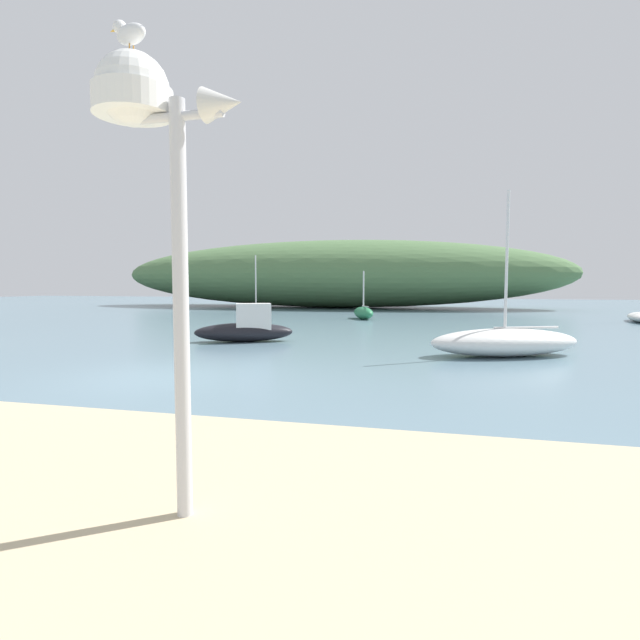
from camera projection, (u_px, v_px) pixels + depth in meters
The scene contains 8 objects.
ground_plane at pixel (172, 376), 10.88m from camera, with size 120.00×120.00×0.00m, color slate.
distant_hill at pixel (334, 274), 42.45m from camera, with size 38.56×10.75×5.64m, color #517547.
mast_structure at pixel (146, 128), 3.77m from camera, with size 1.18×0.59×3.55m.
seagull_on_radar at pixel (129, 33), 3.76m from camera, with size 0.37×0.18×0.25m.
sailboat_mid_channel at pixel (505, 342), 13.86m from camera, with size 4.55×3.15×4.54m.
motorboat_far_right at pixel (247, 328), 17.29m from camera, with size 3.49×2.23×1.32m.
sailboat_centre_water at pixel (256, 309), 33.19m from camera, with size 1.40×3.21×3.88m.
sailboat_inner_mooring at pixel (363, 313), 28.38m from camera, with size 1.87×2.68×2.72m.
Camera 1 is at (5.79, -9.62, 2.01)m, focal length 28.11 mm.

